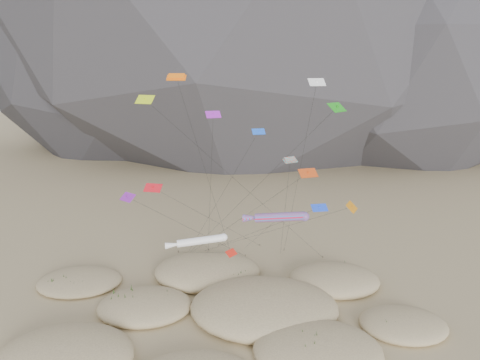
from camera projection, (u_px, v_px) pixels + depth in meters
ground at (228, 336)px, 51.52m from camera, size 500.00×500.00×0.00m
dunes at (225, 311)px, 55.45m from camera, size 51.11×35.24×3.91m
dune_grass at (224, 312)px, 54.94m from camera, size 43.98×26.77×1.50m
kite_stakes at (238, 252)px, 74.15m from camera, size 22.82×6.92×0.30m
rainbow_tube_kite at (277, 217)px, 57.15m from camera, size 8.15×18.25×11.90m
white_tube_kite at (198, 241)px, 55.94m from camera, size 7.47×18.49×9.32m
orange_parafoil at (177, 80)px, 60.98m from camera, size 8.14×7.34×28.02m
multi_parafoil at (290, 162)px, 60.64m from camera, size 2.10×10.54×17.51m
delta_kites at (258, 157)px, 58.40m from camera, size 29.27×22.06×27.35m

